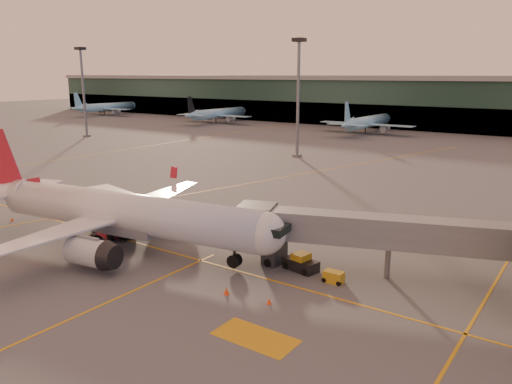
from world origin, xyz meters
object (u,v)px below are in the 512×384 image
Objects in this scene: catering_truck at (111,209)px; pushback_tug at (301,263)px; main_airplane at (116,213)px; gpu_cart at (334,277)px.

catering_truck is 2.02× the size of pushback_tug.
main_airplane reaches higher than gpu_cart.
gpu_cart is at bearing 3.21° from main_airplane.
main_airplane is 5.53× the size of catering_truck.
catering_truck is at bearing 139.43° from main_airplane.
catering_truck is 23.85m from pushback_tug.
catering_truck is 27.58m from gpu_cart.
gpu_cart is at bearing -1.28° from pushback_tug.
gpu_cart is 3.92m from pushback_tug.
main_airplane is at bearing -152.62° from pushback_tug.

